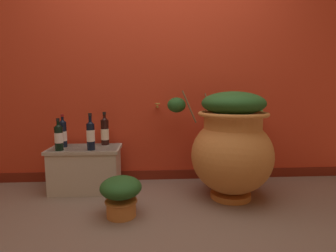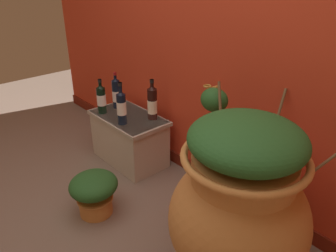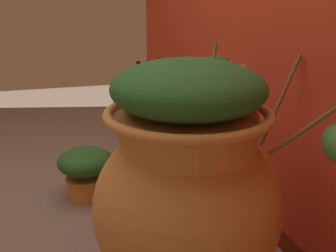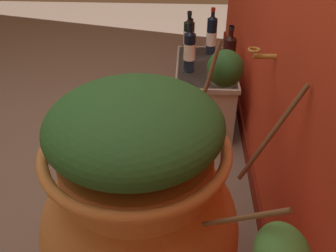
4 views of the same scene
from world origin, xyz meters
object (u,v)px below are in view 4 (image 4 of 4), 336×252
object	(u,v)px
wine_bottle_back	(189,35)
wine_bottle_right	(229,57)
potted_shrub	(111,127)
terracotta_urn	(142,209)
wine_bottle_middle	(190,49)
wine_bottle_left	(212,34)

from	to	relation	value
wine_bottle_back	wine_bottle_right	bearing A→B (deg)	33.05
wine_bottle_back	potted_shrub	distance (m)	0.84
terracotta_urn	wine_bottle_middle	xyz separation A→B (m)	(-1.25, 0.16, 0.08)
terracotta_urn	wine_bottle_back	size ratio (longest dim) A/B	3.51
wine_bottle_right	potted_shrub	size ratio (longest dim) A/B	1.01
wine_bottle_left	wine_bottle_back	bearing A→B (deg)	-85.84
wine_bottle_left	wine_bottle_middle	bearing A→B (deg)	-26.88
wine_bottle_back	potted_shrub	bearing A→B (deg)	-37.71
wine_bottle_left	wine_bottle_back	xyz separation A→B (m)	(0.01, -0.15, -0.01)
terracotta_urn	wine_bottle_back	distance (m)	1.54
potted_shrub	wine_bottle_left	bearing A→B (deg)	134.65
terracotta_urn	potted_shrub	xyz separation A→B (m)	(-0.94, -0.31, -0.30)
wine_bottle_right	potted_shrub	xyz separation A→B (m)	(0.23, -0.70, -0.38)
wine_bottle_back	wine_bottle_middle	bearing A→B (deg)	1.16
wine_bottle_left	wine_bottle_right	xyz separation A→B (m)	(0.38, 0.09, 0.00)
wine_bottle_back	wine_bottle_left	bearing A→B (deg)	94.16
terracotta_urn	wine_bottle_right	distance (m)	1.23
wine_bottle_left	wine_bottle_right	distance (m)	0.39
wine_bottle_middle	wine_bottle_right	size ratio (longest dim) A/B	1.02
terracotta_urn	wine_bottle_left	xyz separation A→B (m)	(-1.54, 0.31, 0.07)
wine_bottle_middle	wine_bottle_back	distance (m)	0.28
wine_bottle_middle	terracotta_urn	bearing A→B (deg)	-7.24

